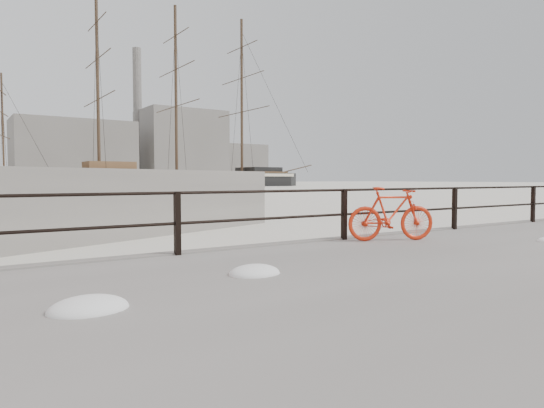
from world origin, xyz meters
TOP-DOWN VIEW (x-y plane):
  - ground at (0.00, 0.00)m, footprint 400.00×400.00m
  - guardrail at (0.00, -0.15)m, footprint 28.00×0.10m
  - bicycle at (-2.86, -0.79)m, footprint 1.69×0.93m
  - barque_black at (26.31, 79.98)m, footprint 63.35×20.86m
  - industrial_west at (20.00, 140.00)m, footprint 32.00×18.00m
  - industrial_mid at (55.00, 145.00)m, footprint 26.00×20.00m
  - industrial_east at (78.00, 150.00)m, footprint 20.00×16.00m
  - smokestack at (42.00, 150.00)m, footprint 2.80×2.80m

SIDE VIEW (x-z plane):
  - ground at x=0.00m, z-range 0.00..0.00m
  - barque_black at x=26.31m, z-range -17.80..17.80m
  - guardrail at x=0.00m, z-range 0.35..1.35m
  - bicycle at x=-2.86m, z-range 0.35..1.39m
  - industrial_east at x=78.00m, z-range 0.00..14.00m
  - industrial_west at x=20.00m, z-range 0.00..18.00m
  - industrial_mid at x=55.00m, z-range 0.00..24.00m
  - smokestack at x=42.00m, z-range 0.00..44.00m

